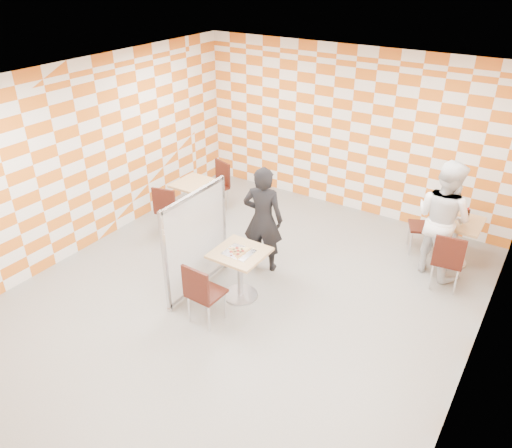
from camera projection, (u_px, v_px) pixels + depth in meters
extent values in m
plane|color=gray|center=(243.00, 298.00, 7.16)|extent=(7.00, 7.00, 0.00)
plane|color=white|center=(239.00, 88.00, 5.71)|extent=(7.00, 7.00, 0.00)
plane|color=white|center=(350.00, 131.00, 9.01)|extent=(6.00, 0.00, 6.00)
plane|color=white|center=(84.00, 158.00, 7.86)|extent=(0.00, 7.00, 7.00)
plane|color=white|center=(487.00, 277.00, 5.02)|extent=(0.00, 7.00, 7.00)
cube|color=tan|center=(240.00, 253.00, 6.85)|extent=(0.70, 0.70, 0.04)
cylinder|color=#A5A5AA|center=(240.00, 275.00, 7.03)|extent=(0.08, 0.08, 0.70)
cylinder|color=#A5A5AA|center=(241.00, 295.00, 7.20)|extent=(0.50, 0.50, 0.03)
cube|color=tan|center=(458.00, 222.00, 7.63)|extent=(0.70, 0.70, 0.04)
cylinder|color=#A5A5AA|center=(454.00, 242.00, 7.81)|extent=(0.08, 0.08, 0.70)
cylinder|color=#A5A5AA|center=(449.00, 261.00, 7.98)|extent=(0.50, 0.50, 0.03)
cube|color=tan|center=(195.00, 184.00, 8.86)|extent=(0.70, 0.70, 0.04)
cylinder|color=#A5A5AA|center=(196.00, 202.00, 9.04)|extent=(0.08, 0.08, 0.70)
cylinder|color=#A5A5AA|center=(198.00, 219.00, 9.21)|extent=(0.50, 0.50, 0.03)
cube|color=#38120B|center=(206.00, 293.00, 6.52)|extent=(0.43, 0.43, 0.04)
cube|color=#38120B|center=(195.00, 285.00, 6.26)|extent=(0.42, 0.05, 0.45)
cylinder|color=silver|center=(225.00, 305.00, 6.67)|extent=(0.03, 0.03, 0.43)
cylinder|color=silver|center=(206.00, 296.00, 6.84)|extent=(0.03, 0.03, 0.43)
cylinder|color=silver|center=(209.00, 319.00, 6.43)|extent=(0.03, 0.03, 0.43)
cylinder|color=silver|center=(189.00, 309.00, 6.60)|extent=(0.03, 0.03, 0.43)
cube|color=#38120B|center=(447.00, 260.00, 7.21)|extent=(0.47, 0.47, 0.04)
cube|color=#38120B|center=(449.00, 252.00, 6.93)|extent=(0.42, 0.10, 0.45)
cylinder|color=silver|center=(458.00, 270.00, 7.39)|extent=(0.03, 0.03, 0.43)
cylinder|color=silver|center=(434.00, 265.00, 7.52)|extent=(0.03, 0.03, 0.43)
cylinder|color=silver|center=(455.00, 282.00, 7.12)|extent=(0.03, 0.03, 0.43)
cylinder|color=silver|center=(431.00, 277.00, 7.25)|extent=(0.03, 0.03, 0.43)
cube|color=#38120B|center=(423.00, 227.00, 8.07)|extent=(0.55, 0.55, 0.04)
cube|color=#38120B|center=(438.00, 214.00, 7.92)|extent=(0.20, 0.40, 0.45)
cylinder|color=silver|center=(409.00, 233.00, 8.35)|extent=(0.03, 0.03, 0.43)
cylinder|color=silver|center=(411.00, 244.00, 8.06)|extent=(0.03, 0.03, 0.43)
cylinder|color=silver|center=(430.00, 235.00, 8.30)|extent=(0.03, 0.03, 0.43)
cylinder|color=silver|center=(432.00, 246.00, 8.01)|extent=(0.03, 0.03, 0.43)
cube|color=#38120B|center=(171.00, 210.00, 8.60)|extent=(0.50, 0.50, 0.04)
cube|color=#38120B|center=(164.00, 201.00, 8.32)|extent=(0.42, 0.13, 0.45)
cylinder|color=silver|center=(185.00, 219.00, 8.81)|extent=(0.03, 0.03, 0.43)
cylinder|color=silver|center=(168.00, 216.00, 8.91)|extent=(0.03, 0.03, 0.43)
cylinder|color=silver|center=(176.00, 228.00, 8.53)|extent=(0.03, 0.03, 0.43)
cylinder|color=silver|center=(159.00, 224.00, 8.63)|extent=(0.03, 0.03, 0.43)
cube|color=#38120B|center=(215.00, 188.00, 9.39)|extent=(0.53, 0.53, 0.04)
cube|color=#38120B|center=(223.00, 173.00, 9.38)|extent=(0.41, 0.16, 0.45)
cylinder|color=silver|center=(203.00, 198.00, 9.52)|extent=(0.03, 0.03, 0.43)
cylinder|color=silver|center=(213.00, 204.00, 9.30)|extent=(0.03, 0.03, 0.43)
cylinder|color=silver|center=(217.00, 193.00, 9.71)|extent=(0.03, 0.03, 0.43)
cylinder|color=silver|center=(228.00, 199.00, 9.49)|extent=(0.03, 0.03, 0.43)
cube|color=white|center=(196.00, 241.00, 7.00)|extent=(0.02, 1.30, 1.40)
cube|color=#B2B2B7|center=(193.00, 195.00, 6.65)|extent=(0.05, 1.30, 0.05)
cube|color=#B2B2B7|center=(199.00, 283.00, 7.35)|extent=(0.05, 1.30, 0.05)
cube|color=#B2B2B7|center=(165.00, 262.00, 6.52)|extent=(0.05, 0.05, 1.50)
cylinder|color=#B2B2B7|center=(170.00, 309.00, 6.90)|extent=(0.08, 0.08, 0.05)
cube|color=#B2B2B7|center=(223.00, 222.00, 7.48)|extent=(0.05, 0.05, 1.50)
cylinder|color=#B2B2B7|center=(225.00, 265.00, 7.85)|extent=(0.08, 0.08, 0.05)
imported|color=black|center=(263.00, 219.00, 7.46)|extent=(0.70, 0.55, 1.69)
imported|color=white|center=(443.00, 219.00, 7.34)|extent=(1.09, 0.99, 1.82)
cube|color=silver|center=(239.00, 252.00, 6.83)|extent=(0.38, 0.34, 0.01)
cone|color=tan|center=(239.00, 251.00, 6.82)|extent=(0.40, 0.40, 0.02)
cone|color=#F2D88C|center=(240.00, 250.00, 6.83)|extent=(0.33, 0.33, 0.01)
cylinder|color=maroon|center=(231.00, 252.00, 6.76)|extent=(0.04, 0.04, 0.01)
cylinder|color=maroon|center=(238.00, 254.00, 6.72)|extent=(0.04, 0.04, 0.01)
cylinder|color=maroon|center=(238.00, 251.00, 6.79)|extent=(0.04, 0.04, 0.01)
cylinder|color=maroon|center=(237.00, 248.00, 6.85)|extent=(0.04, 0.04, 0.01)
cylinder|color=maroon|center=(243.00, 251.00, 6.79)|extent=(0.04, 0.04, 0.01)
torus|color=black|center=(241.00, 252.00, 6.76)|extent=(0.03, 0.03, 0.01)
torus|color=black|center=(235.00, 251.00, 6.77)|extent=(0.03, 0.03, 0.01)
torus|color=black|center=(242.00, 249.00, 6.83)|extent=(0.03, 0.03, 0.01)
torus|color=black|center=(234.00, 249.00, 6.83)|extent=(0.03, 0.03, 0.01)
cylinder|color=white|center=(455.00, 212.00, 7.70)|extent=(0.06, 0.06, 0.16)
cylinder|color=red|center=(456.00, 206.00, 7.65)|extent=(0.04, 0.04, 0.04)
cylinder|color=black|center=(467.00, 215.00, 7.56)|extent=(0.07, 0.07, 0.20)
cylinder|color=red|center=(468.00, 209.00, 7.51)|extent=(0.03, 0.03, 0.03)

